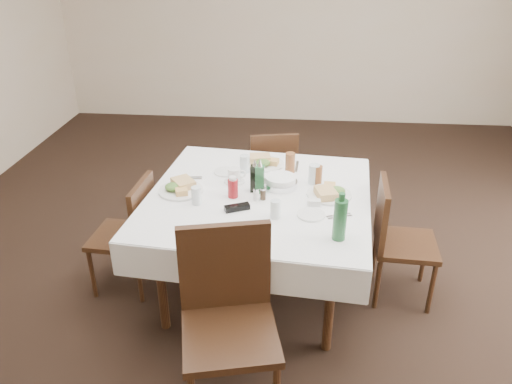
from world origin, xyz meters
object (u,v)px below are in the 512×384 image
dining_table (259,204)px  oil_cruet_green (260,178)px  water_w (196,195)px  ketchup_bottle (233,187)px  chair_north (272,170)px  oil_cruet_dark (255,177)px  bread_basket (281,182)px  chair_east (394,234)px  water_n (245,164)px  chair_south (228,309)px  coffee_mug (235,176)px  water_s (275,209)px  chair_west (132,229)px  green_bottle (340,219)px  water_e (314,174)px

dining_table → oil_cruet_green: 0.18m
water_w → ketchup_bottle: ketchup_bottle is taller
chair_north → water_w: water_w is taller
oil_cruet_green → ketchup_bottle: size_ratio=1.67×
oil_cruet_dark → oil_cruet_green: oil_cruet_green is taller
water_w → bread_basket: (0.52, 0.29, -0.02)m
chair_east → oil_cruet_green: bearing=179.0°
chair_north → oil_cruet_dark: bearing=-93.8°
chair_east → bread_basket: 0.85m
chair_north → water_n: (-0.16, -0.66, 0.35)m
chair_south → bread_basket: chair_south is taller
bread_basket → oil_cruet_dark: bearing=-154.6°
oil_cruet_green → bread_basket: bearing=35.3°
coffee_mug → water_s: bearing=-56.1°
water_s → coffee_mug: 0.55m
oil_cruet_dark → oil_cruet_green: 0.04m
chair_east → bread_basket: size_ratio=3.76×
water_n → water_s: 0.68m
chair_north → chair_south: 1.93m
oil_cruet_dark → chair_east: bearing=-1.8°
chair_west → water_w: size_ratio=7.23×
bread_basket → green_bottle: (0.36, -0.62, 0.09)m
chair_north → chair_south: chair_south is taller
chair_east → water_e: 0.68m
coffee_mug → green_bottle: size_ratio=0.53×
water_e → dining_table: bearing=-151.8°
ketchup_bottle → coffee_mug: bearing=94.6°
bread_basket → dining_table: bearing=-138.1°
chair_north → dining_table: bearing=-91.9°
water_s → water_w: 0.53m
chair_east → water_n: bearing=163.0°
oil_cruet_dark → green_bottle: green_bottle is taller
water_e → water_s: bearing=-115.8°
coffee_mug → chair_south: bearing=-84.7°
oil_cruet_dark → coffee_mug: 0.20m
chair_south → bread_basket: size_ratio=4.41×
oil_cruet_green → ketchup_bottle: bearing=-154.5°
chair_east → coffee_mug: 1.16m
chair_south → water_n: chair_south is taller
chair_east → water_w: 1.36m
chair_east → water_n: water_n is taller
chair_north → bread_basket: (0.11, -0.87, 0.32)m
dining_table → chair_south: 0.94m
chair_south → ketchup_bottle: size_ratio=6.98×
bread_basket → oil_cruet_green: bearing=-144.7°
chair_east → ketchup_bottle: (-1.08, -0.07, 0.34)m
ketchup_bottle → chair_north: bearing=79.3°
oil_cruet_green → water_n: bearing=114.0°
chair_north → bread_basket: size_ratio=3.67×
chair_north → green_bottle: (0.46, -1.49, 0.41)m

